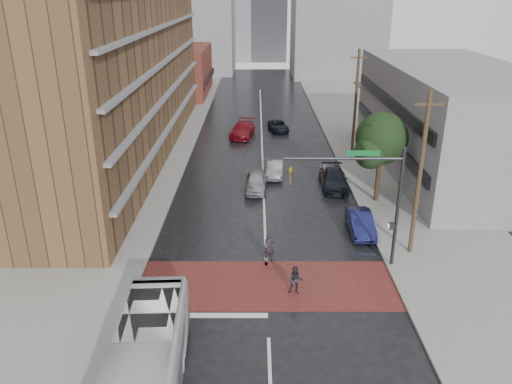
{
  "coord_description": "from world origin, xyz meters",
  "views": [
    {
      "loc": [
        -0.56,
        -22.85,
        14.98
      ],
      "look_at": [
        -0.6,
        5.36,
        3.5
      ],
      "focal_mm": 35.0,
      "sensor_mm": 36.0,
      "label": 1
    }
  ],
  "objects_px": {
    "suv_travel": "(278,126)",
    "car_parked_near": "(360,223)",
    "pedestrian_a": "(269,248)",
    "car_travel_b": "(275,169)",
    "car_parked_mid": "(334,179)",
    "car_parked_far": "(330,175)",
    "transit_bus": "(143,380)",
    "car_travel_c": "(243,130)",
    "pedestrian_b": "(296,280)",
    "car_travel_a": "(256,182)"
  },
  "relations": [
    {
      "from": "car_travel_b",
      "to": "pedestrian_b",
      "type": "bearing_deg",
      "value": -85.05
    },
    {
      "from": "car_parked_far",
      "to": "pedestrian_a",
      "type": "bearing_deg",
      "value": -112.59
    },
    {
      "from": "transit_bus",
      "to": "car_travel_b",
      "type": "height_order",
      "value": "transit_bus"
    },
    {
      "from": "transit_bus",
      "to": "pedestrian_b",
      "type": "bearing_deg",
      "value": 49.22
    },
    {
      "from": "car_travel_c",
      "to": "suv_travel",
      "type": "height_order",
      "value": "car_travel_c"
    },
    {
      "from": "car_travel_c",
      "to": "car_travel_b",
      "type": "bearing_deg",
      "value": -66.33
    },
    {
      "from": "car_travel_a",
      "to": "suv_travel",
      "type": "height_order",
      "value": "car_travel_a"
    },
    {
      "from": "pedestrian_a",
      "to": "pedestrian_b",
      "type": "height_order",
      "value": "pedestrian_a"
    },
    {
      "from": "pedestrian_a",
      "to": "car_parked_near",
      "type": "relative_size",
      "value": 0.45
    },
    {
      "from": "suv_travel",
      "to": "car_parked_near",
      "type": "relative_size",
      "value": 0.98
    },
    {
      "from": "pedestrian_b",
      "to": "suv_travel",
      "type": "height_order",
      "value": "pedestrian_b"
    },
    {
      "from": "pedestrian_b",
      "to": "car_travel_a",
      "type": "bearing_deg",
      "value": 107.43
    },
    {
      "from": "suv_travel",
      "to": "car_parked_far",
      "type": "xyz_separation_m",
      "value": [
        3.61,
        -16.6,
        0.11
      ]
    },
    {
      "from": "transit_bus",
      "to": "pedestrian_b",
      "type": "distance_m",
      "value": 10.2
    },
    {
      "from": "car_travel_b",
      "to": "car_parked_mid",
      "type": "bearing_deg",
      "value": -26.25
    },
    {
      "from": "car_parked_near",
      "to": "pedestrian_b",
      "type": "bearing_deg",
      "value": -123.43
    },
    {
      "from": "pedestrian_a",
      "to": "car_parked_near",
      "type": "distance_m",
      "value": 7.25
    },
    {
      "from": "car_travel_c",
      "to": "car_parked_near",
      "type": "height_order",
      "value": "car_travel_c"
    },
    {
      "from": "car_travel_b",
      "to": "car_parked_near",
      "type": "xyz_separation_m",
      "value": [
        5.3,
        -10.8,
        0.05
      ]
    },
    {
      "from": "pedestrian_a",
      "to": "car_travel_b",
      "type": "xyz_separation_m",
      "value": [
        0.83,
        14.68,
        -0.3
      ]
    },
    {
      "from": "suv_travel",
      "to": "car_parked_far",
      "type": "bearing_deg",
      "value": -87.07
    },
    {
      "from": "pedestrian_a",
      "to": "car_parked_far",
      "type": "bearing_deg",
      "value": 52.72
    },
    {
      "from": "car_parked_mid",
      "to": "pedestrian_a",
      "type": "bearing_deg",
      "value": -112.9
    },
    {
      "from": "car_parked_mid",
      "to": "car_travel_b",
      "type": "bearing_deg",
      "value": 152.39
    },
    {
      "from": "car_travel_c",
      "to": "car_parked_far",
      "type": "height_order",
      "value": "car_travel_c"
    },
    {
      "from": "car_travel_b",
      "to": "car_parked_near",
      "type": "relative_size",
      "value": 0.93
    },
    {
      "from": "pedestrian_a",
      "to": "suv_travel",
      "type": "distance_m",
      "value": 29.65
    },
    {
      "from": "car_parked_near",
      "to": "car_parked_mid",
      "type": "relative_size",
      "value": 0.85
    },
    {
      "from": "car_parked_mid",
      "to": "car_parked_far",
      "type": "bearing_deg",
      "value": 103.9
    },
    {
      "from": "transit_bus",
      "to": "car_travel_c",
      "type": "bearing_deg",
      "value": 83.36
    },
    {
      "from": "car_travel_c",
      "to": "transit_bus",
      "type": "bearing_deg",
      "value": -84.25
    },
    {
      "from": "pedestrian_b",
      "to": "suv_travel",
      "type": "distance_m",
      "value": 32.95
    },
    {
      "from": "car_parked_near",
      "to": "car_parked_far",
      "type": "height_order",
      "value": "car_parked_near"
    },
    {
      "from": "car_travel_c",
      "to": "car_parked_mid",
      "type": "relative_size",
      "value": 1.08
    },
    {
      "from": "pedestrian_a",
      "to": "car_parked_mid",
      "type": "bearing_deg",
      "value": 50.17
    },
    {
      "from": "pedestrian_b",
      "to": "car_travel_b",
      "type": "bearing_deg",
      "value": 100.84
    },
    {
      "from": "car_travel_a",
      "to": "suv_travel",
      "type": "distance_m",
      "value": 18.41
    },
    {
      "from": "transit_bus",
      "to": "car_travel_b",
      "type": "distance_m",
      "value": 26.69
    },
    {
      "from": "pedestrian_b",
      "to": "car_parked_near",
      "type": "xyz_separation_m",
      "value": [
        4.81,
        7.23,
        -0.11
      ]
    },
    {
      "from": "transit_bus",
      "to": "car_travel_c",
      "type": "distance_m",
      "value": 38.67
    },
    {
      "from": "car_travel_b",
      "to": "suv_travel",
      "type": "distance_m",
      "value": 14.95
    },
    {
      "from": "pedestrian_b",
      "to": "car_parked_near",
      "type": "distance_m",
      "value": 8.69
    },
    {
      "from": "car_parked_far",
      "to": "car_travel_c",
      "type": "bearing_deg",
      "value": 118.06
    },
    {
      "from": "pedestrian_a",
      "to": "car_travel_b",
      "type": "height_order",
      "value": "pedestrian_a"
    },
    {
      "from": "car_parked_near",
      "to": "suv_travel",
      "type": "bearing_deg",
      "value": 99.86
    },
    {
      "from": "car_travel_c",
      "to": "suv_travel",
      "type": "bearing_deg",
      "value": 40.39
    },
    {
      "from": "car_travel_b",
      "to": "suv_travel",
      "type": "height_order",
      "value": "car_travel_b"
    },
    {
      "from": "pedestrian_b",
      "to": "car_travel_a",
      "type": "xyz_separation_m",
      "value": [
        -2.1,
        14.72,
        -0.09
      ]
    },
    {
      "from": "car_parked_near",
      "to": "car_parked_mid",
      "type": "distance_m",
      "value": 8.12
    },
    {
      "from": "transit_bus",
      "to": "car_parked_near",
      "type": "distance_m",
      "value": 18.87
    }
  ]
}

